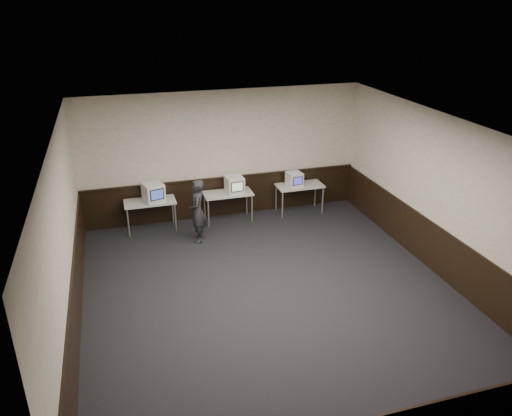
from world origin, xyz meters
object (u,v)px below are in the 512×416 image
at_px(desk_center, 228,195).
at_px(person, 197,211).
at_px(emac_left, 153,192).
at_px(emac_center, 235,185).
at_px(desk_right, 300,187).
at_px(desk_left, 150,204).
at_px(emac_right, 294,179).

relative_size(desk_center, person, 0.81).
relative_size(emac_left, emac_center, 1.19).
relative_size(desk_center, desk_right, 1.00).
xyz_separation_m(desk_right, person, (-2.82, -0.90, 0.06)).
xyz_separation_m(desk_left, emac_left, (0.10, -0.04, 0.29)).
bearing_deg(desk_center, desk_right, 0.00).
bearing_deg(person, desk_right, 119.64).
bearing_deg(emac_center, emac_left, 175.89).
relative_size(desk_right, emac_right, 2.86).
xyz_separation_m(desk_left, emac_center, (2.06, -0.04, 0.28)).
height_order(emac_left, emac_center, emac_left).
bearing_deg(emac_right, desk_right, 2.07).
xyz_separation_m(desk_center, person, (-0.92, -0.90, 0.06)).
relative_size(desk_left, desk_center, 1.00).
bearing_deg(desk_center, emac_right, -0.74).
distance_m(emac_center, emac_right, 1.57).
distance_m(desk_center, person, 1.29).
distance_m(desk_left, desk_right, 3.80).
bearing_deg(emac_left, person, -59.76).
height_order(desk_left, emac_center, emac_center).
height_order(desk_left, person, person).
xyz_separation_m(desk_right, emac_left, (-3.70, -0.04, 0.29)).
bearing_deg(desk_right, emac_right, -172.05).
distance_m(emac_left, emac_center, 1.96).
height_order(desk_left, desk_center, same).
bearing_deg(emac_right, desk_left, 173.76).
relative_size(desk_center, emac_center, 2.53).
bearing_deg(person, emac_right, 120.21).
height_order(desk_right, emac_left, emac_left).
bearing_deg(person, desk_center, 146.29).
distance_m(desk_left, person, 1.33).
bearing_deg(desk_left, emac_left, -20.18).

